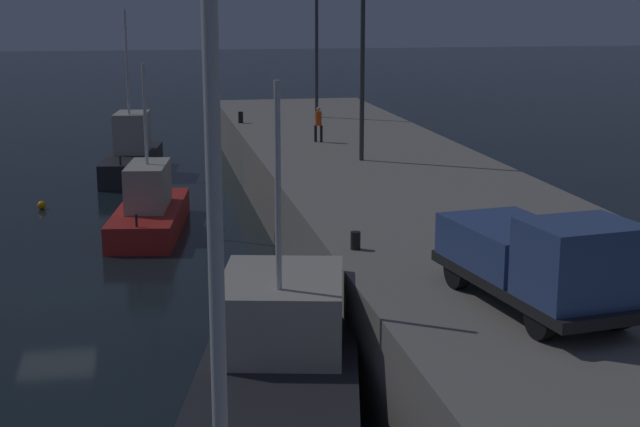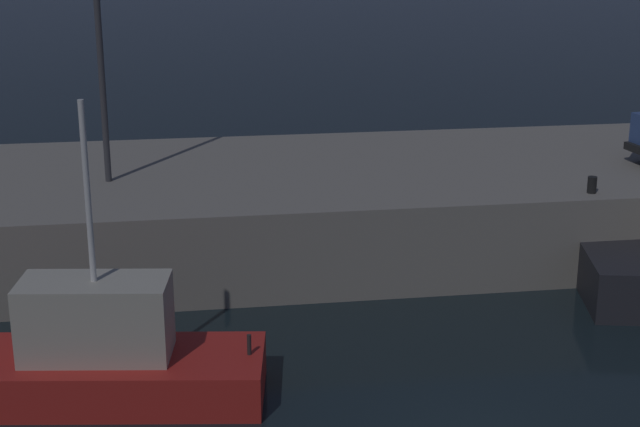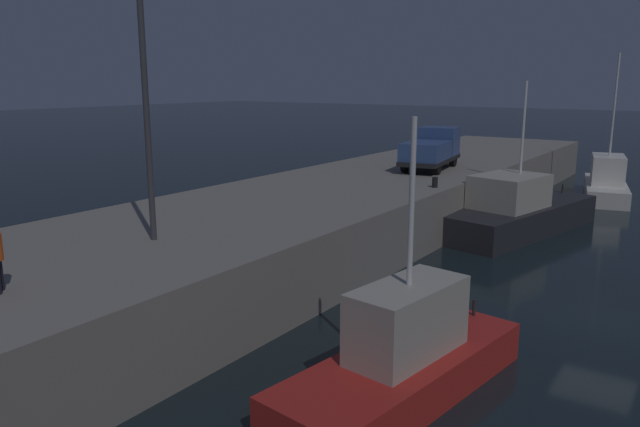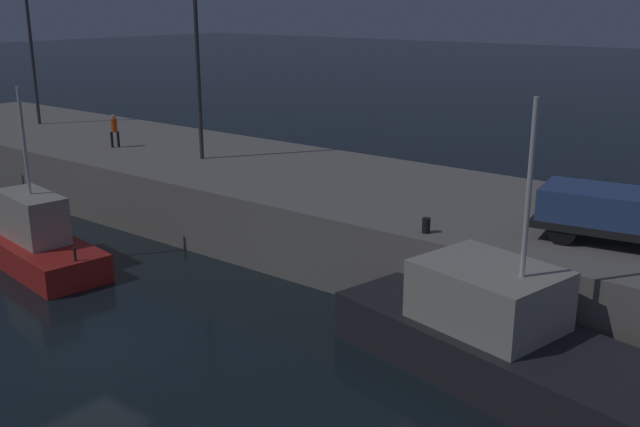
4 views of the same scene
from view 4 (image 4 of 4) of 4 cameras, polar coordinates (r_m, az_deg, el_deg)
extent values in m
plane|color=black|center=(23.38, -17.58, -10.30)|extent=(320.00, 320.00, 0.00)
cube|color=gray|center=(31.53, 2.22, 0.13)|extent=(69.26, 10.11, 2.78)
cube|color=red|center=(31.37, -21.39, -2.73)|extent=(8.29, 3.70, 1.08)
cube|color=#ADA899|center=(30.80, -21.54, -0.22)|extent=(3.59, 2.04, 1.85)
cylinder|color=silver|center=(30.12, -22.12, 5.26)|extent=(0.14, 0.14, 4.16)
cylinder|color=#262626|center=(27.90, -18.59, -3.04)|extent=(0.10, 0.10, 0.50)
cube|color=#232328|center=(20.96, 15.16, -11.05)|extent=(11.51, 5.86, 1.48)
cube|color=#ADA899|center=(20.88, 13.01, -6.21)|extent=(4.26, 3.59, 1.69)
cylinder|color=silver|center=(19.33, 16.00, 1.79)|extent=(0.14, 0.14, 4.73)
cylinder|color=#38383D|center=(48.51, -21.56, 11.47)|extent=(0.20, 0.20, 8.46)
cylinder|color=#38383D|center=(35.40, -9.51, 11.15)|extent=(0.20, 0.20, 8.68)
cylinder|color=black|center=(25.90, 19.25, -0.18)|extent=(0.93, 0.41, 0.90)
cylinder|color=black|center=(24.13, 18.40, -1.27)|extent=(0.93, 0.41, 0.90)
cube|color=black|center=(24.74, 23.06, -1.03)|extent=(6.06, 3.06, 0.25)
cube|color=#334C84|center=(24.69, 20.84, 0.69)|extent=(3.65, 2.70, 1.00)
cylinder|color=black|center=(39.72, -15.94, 5.57)|extent=(0.14, 0.14, 0.82)
cylinder|color=black|center=(39.70, -15.47, 5.60)|extent=(0.14, 0.14, 0.82)
cylinder|color=#E54C14|center=(39.59, -15.79, 6.65)|extent=(0.44, 0.44, 0.68)
sphere|color=tan|center=(39.52, -15.84, 7.31)|extent=(0.20, 0.20, 0.20)
cylinder|color=black|center=(24.33, 8.28, -0.93)|extent=(0.28, 0.28, 0.51)
camera|label=1|loc=(19.68, 80.14, 1.05)|focal=52.41mm
camera|label=2|loc=(24.75, -68.52, 8.04)|focal=54.68mm
camera|label=3|loc=(40.07, -40.50, 9.29)|focal=34.42mm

